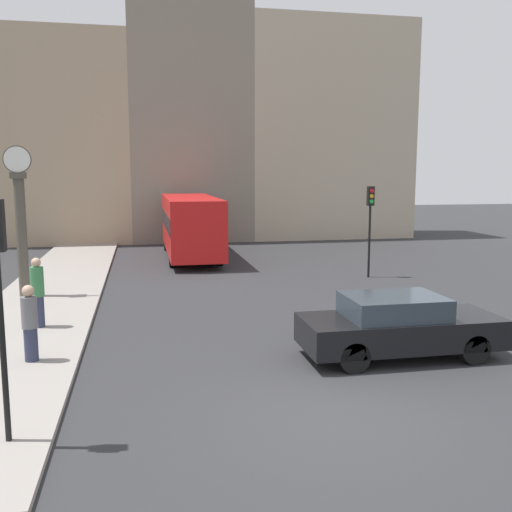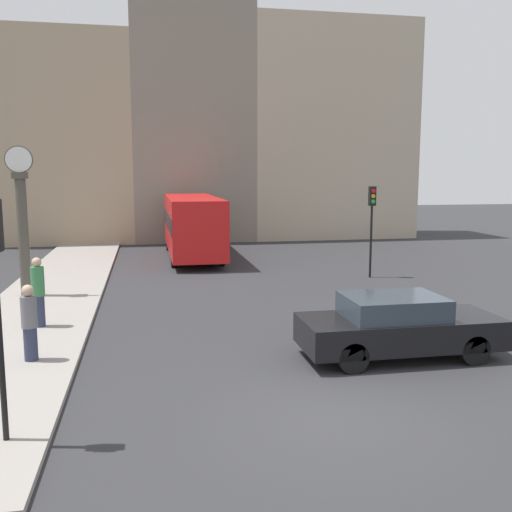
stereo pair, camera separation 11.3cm
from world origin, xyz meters
name	(u,v)px [view 1 (the left image)]	position (x,y,z in m)	size (l,w,h in m)	color
ground_plane	(334,419)	(0.00, 0.00, 0.00)	(120.00, 120.00, 0.00)	#2D2D30
sidewalk_corner	(52,292)	(-6.25, 11.60, 0.06)	(3.35, 27.20, 0.11)	gray
building_row	(196,132)	(0.33, 27.41, 6.65)	(27.90, 5.00, 14.35)	tan
sedan_car	(398,326)	(2.51, 2.87, 0.73)	(4.50, 1.78, 1.43)	black
bus_distant	(190,223)	(-0.80, 19.28, 1.70)	(2.41, 9.21, 2.99)	red
traffic_light_far	(370,212)	(5.74, 12.43, 2.61)	(0.26, 0.24, 3.63)	black
street_clock	(21,224)	(-7.00, 10.90, 2.50)	(0.88, 0.44, 4.91)	#4C473D
pedestrian_grey_jacket	(30,323)	(-5.55, 3.88, 0.96)	(0.34, 0.34, 1.68)	#2D334C
pedestrian_green_hoodie	(38,292)	(-5.87, 6.74, 1.06)	(0.34, 0.34, 1.85)	#2D334C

